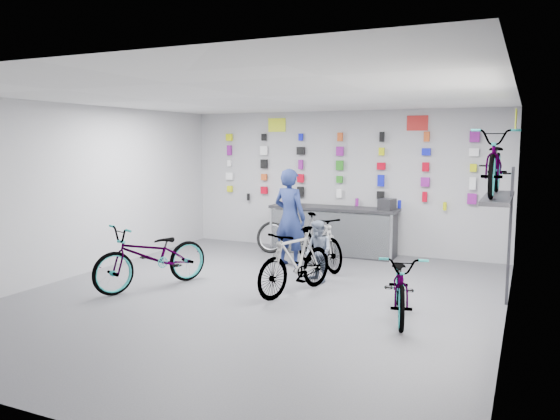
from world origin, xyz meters
The scene contains 21 objects.
floor centered at (0.00, 0.00, 0.00)m, with size 8.00×8.00×0.00m, color #4B4B50.
ceiling centered at (0.00, 0.00, 3.00)m, with size 8.00×8.00×0.00m, color white.
wall_back centered at (0.00, 4.00, 1.50)m, with size 7.00×7.00×0.00m, color #B0B0B3.
wall_front centered at (0.00, -4.00, 1.50)m, with size 7.00×7.00×0.00m, color #B0B0B3.
wall_left centered at (-3.50, 0.00, 1.50)m, with size 8.00×8.00×0.00m, color #B0B0B3.
wall_right centered at (3.50, 0.00, 1.50)m, with size 8.00×8.00×0.00m, color #B0B0B3.
counter centered at (0.00, 3.54, 0.49)m, with size 2.70×0.66×1.00m.
merch_wall centered at (0.10, 3.93, 1.78)m, with size 5.58×0.08×1.56m.
wall_bracket centered at (3.33, 1.20, 1.46)m, with size 0.39×1.90×2.00m.
sign_left centered at (-1.50, 3.98, 2.72)m, with size 0.42×0.02×0.30m, color #E8FD27.
sign_right centered at (1.60, 3.98, 2.72)m, with size 0.42×0.02×0.30m, color red.
sign_side centered at (3.48, 1.20, 2.65)m, with size 0.02×0.40×0.30m, color #E8FD27.
bike_left centered at (-1.76, -0.22, 0.53)m, with size 0.70×2.01×1.06m, color gray.
bike_center centered at (0.46, 0.44, 0.51)m, with size 0.48×1.71×1.03m, color gray.
bike_right centered at (2.21, -0.05, 0.46)m, with size 0.61×1.74×0.91m, color gray.
bike_service centered at (0.19, 2.21, 0.51)m, with size 0.48×1.70×1.02m, color gray.
bike_wall centered at (3.25, 1.20, 2.05)m, with size 0.63×1.80×0.95m, color gray.
clerk centered at (-0.39, 2.17, 0.93)m, with size 0.68×0.44×1.85m, color navy.
customer centered at (0.53, 1.25, 0.52)m, with size 0.51×0.40×1.04m, color slate.
spare_wheel centered at (-1.25, 3.17, 0.33)m, with size 0.70×0.31×0.68m.
register centered at (1.13, 3.55, 1.11)m, with size 0.28×0.30×0.22m, color black.
Camera 1 is at (3.69, -7.19, 2.35)m, focal length 35.00 mm.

